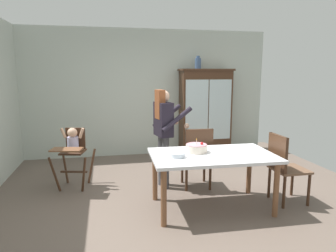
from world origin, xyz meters
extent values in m
plane|color=#66564C|center=(0.00, 0.00, 0.00)|extent=(6.24, 6.24, 0.00)
cube|color=beige|center=(0.00, 2.63, 1.35)|extent=(5.32, 0.06, 2.70)
cube|color=#422819|center=(1.23, 2.37, 0.91)|extent=(1.09, 0.42, 1.83)
cube|color=#422819|center=(1.23, 2.37, 1.85)|extent=(1.15, 0.48, 0.04)
cube|color=silver|center=(0.97, 2.15, 1.00)|extent=(0.49, 0.01, 1.28)
cube|color=silver|center=(1.49, 2.15, 1.00)|extent=(0.49, 0.01, 1.28)
cube|color=#422819|center=(1.23, 2.37, 1.00)|extent=(1.01, 0.36, 0.02)
cylinder|color=#3D567F|center=(1.05, 2.37, 1.98)|extent=(0.13, 0.13, 0.22)
cylinder|color=#3D567F|center=(1.05, 2.37, 2.11)|extent=(0.07, 0.07, 0.05)
cylinder|color=#422819|center=(-1.70, 0.67, 0.28)|extent=(0.16, 0.12, 0.56)
cylinder|color=#422819|center=(-1.27, 0.57, 0.28)|extent=(0.12, 0.16, 0.56)
cylinder|color=#422819|center=(-1.60, 1.10, 0.28)|extent=(0.12, 0.16, 0.56)
cylinder|color=#422819|center=(-1.17, 1.00, 0.28)|extent=(0.16, 0.12, 0.56)
cube|color=#422819|center=(-1.44, 0.83, 0.25)|extent=(0.42, 0.13, 0.02)
cube|color=#422819|center=(-1.44, 0.83, 0.57)|extent=(0.41, 0.41, 0.02)
cube|color=#422819|center=(-1.40, 0.99, 0.76)|extent=(0.30, 0.10, 0.34)
cube|color=brown|center=(-1.50, 0.57, 0.68)|extent=(0.48, 0.33, 0.02)
cylinder|color=#B2ADD1|center=(-1.43, 0.85, 0.70)|extent=(0.17, 0.17, 0.22)
sphere|color=tan|center=(-1.43, 0.85, 0.87)|extent=(0.15, 0.15, 0.15)
cylinder|color=tan|center=(-1.57, 0.89, 0.86)|extent=(0.10, 0.06, 0.17)
cylinder|color=tan|center=(-1.30, 0.82, 0.86)|extent=(0.10, 0.06, 0.17)
cylinder|color=#47474C|center=(-0.04, 0.50, 0.41)|extent=(0.11, 0.11, 0.82)
cylinder|color=#47474C|center=(-0.07, 0.66, 0.41)|extent=(0.11, 0.11, 0.82)
cube|color=black|center=(-0.06, 0.58, 1.08)|extent=(0.26, 0.39, 0.52)
cube|color=white|center=(0.05, 0.60, 1.08)|extent=(0.02, 0.06, 0.49)
sphere|color=tan|center=(-0.06, 0.58, 1.43)|extent=(0.19, 0.19, 0.19)
cube|color=brown|center=(-0.11, 0.57, 1.31)|extent=(0.13, 0.21, 0.44)
cylinder|color=black|center=(0.12, 0.41, 1.10)|extent=(0.50, 0.16, 0.37)
sphere|color=tan|center=(0.28, 0.44, 0.99)|extent=(0.08, 0.08, 0.08)
cylinder|color=black|center=(0.05, 0.80, 1.10)|extent=(0.50, 0.16, 0.37)
sphere|color=tan|center=(0.20, 0.83, 0.99)|extent=(0.08, 0.08, 0.08)
cube|color=silver|center=(0.42, -0.31, 0.72)|extent=(1.62, 1.00, 0.04)
cylinder|color=brown|center=(-0.30, -0.67, 0.35)|extent=(0.07, 0.07, 0.70)
cylinder|color=brown|center=(1.11, -0.72, 0.35)|extent=(0.07, 0.07, 0.70)
cylinder|color=brown|center=(-0.27, 0.10, 0.35)|extent=(0.07, 0.07, 0.70)
cylinder|color=brown|center=(1.14, 0.05, 0.35)|extent=(0.07, 0.07, 0.70)
cylinder|color=beige|center=(0.24, -0.18, 0.79)|extent=(0.28, 0.28, 0.10)
cylinder|color=pink|center=(0.24, -0.18, 0.84)|extent=(0.27, 0.27, 0.01)
cylinder|color=#F2E5CC|center=(0.24, -0.18, 0.88)|extent=(0.01, 0.01, 0.06)
cone|color=yellow|center=(0.24, -0.18, 0.92)|extent=(0.02, 0.02, 0.02)
sphere|color=red|center=(0.31, -0.21, 0.87)|extent=(0.04, 0.04, 0.04)
cylinder|color=#B2BCC6|center=(-0.06, -0.38, 0.77)|extent=(0.18, 0.18, 0.05)
cylinder|color=#422819|center=(0.65, 0.65, 0.23)|extent=(0.04, 0.04, 0.45)
cylinder|color=#422819|center=(0.28, 0.68, 0.23)|extent=(0.04, 0.04, 0.45)
cylinder|color=#422819|center=(0.62, 0.29, 0.23)|extent=(0.04, 0.04, 0.45)
cylinder|color=#422819|center=(0.25, 0.31, 0.23)|extent=(0.04, 0.04, 0.45)
cube|color=brown|center=(0.45, 0.48, 0.47)|extent=(0.47, 0.47, 0.03)
cube|color=#422819|center=(0.43, 0.29, 0.72)|extent=(0.42, 0.07, 0.48)
cylinder|color=#422819|center=(0.62, 0.27, 0.72)|extent=(0.03, 0.03, 0.48)
cylinder|color=#422819|center=(0.24, 0.30, 0.72)|extent=(0.03, 0.03, 0.48)
cylinder|color=#422819|center=(1.72, -0.53, 0.23)|extent=(0.04, 0.04, 0.45)
cylinder|color=#422819|center=(1.72, -0.16, 0.23)|extent=(0.04, 0.04, 0.45)
cylinder|color=#422819|center=(1.35, -0.53, 0.23)|extent=(0.04, 0.04, 0.45)
cylinder|color=#422819|center=(1.35, -0.16, 0.23)|extent=(0.04, 0.04, 0.45)
cube|color=brown|center=(1.54, -0.35, 0.47)|extent=(0.44, 0.44, 0.03)
cube|color=#422819|center=(1.34, -0.35, 0.72)|extent=(0.04, 0.42, 0.48)
cylinder|color=#422819|center=(1.34, -0.54, 0.72)|extent=(0.03, 0.03, 0.48)
cylinder|color=#422819|center=(1.34, -0.16, 0.72)|extent=(0.03, 0.03, 0.48)
camera|label=1|loc=(-0.94, -3.93, 1.78)|focal=32.46mm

